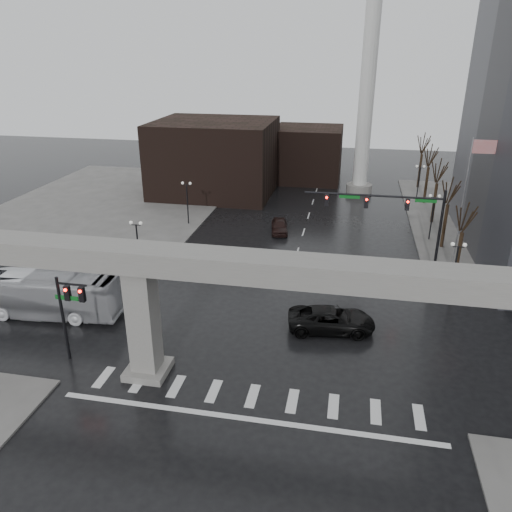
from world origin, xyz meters
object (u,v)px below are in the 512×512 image
object	(u,v)px
signal_mast_arm	(397,212)
pickup_truck	(331,320)
city_bus	(39,294)
far_car	(279,226)

from	to	relation	value
signal_mast_arm	pickup_truck	distance (m)	13.27
pickup_truck	city_bus	world-z (taller)	city_bus
signal_mast_arm	city_bus	world-z (taller)	signal_mast_arm
signal_mast_arm	far_car	xyz separation A→B (m)	(-11.65, 8.61, -5.08)
signal_mast_arm	city_bus	size ratio (longest dim) A/B	0.95
city_bus	far_car	world-z (taller)	city_bus
city_bus	far_car	bearing A→B (deg)	-39.03
signal_mast_arm	pickup_truck	bearing A→B (deg)	-113.05
city_bus	signal_mast_arm	bearing A→B (deg)	-67.81
signal_mast_arm	pickup_truck	world-z (taller)	signal_mast_arm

